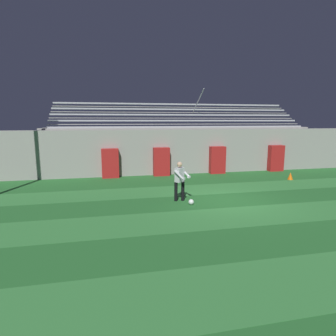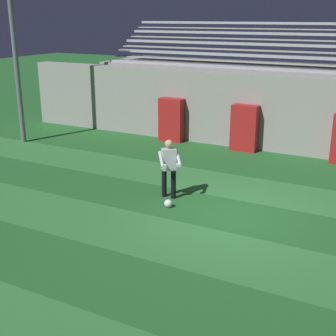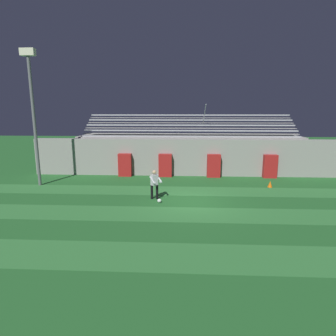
% 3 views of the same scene
% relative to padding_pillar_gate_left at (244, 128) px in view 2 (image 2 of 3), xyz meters
% --- Properties ---
extents(ground_plane, '(80.00, 80.00, 0.00)m').
position_rel_padding_pillar_gate_left_xyz_m(ground_plane, '(1.82, -5.95, -0.87)').
color(ground_plane, '#236028').
extents(turf_stripe_mid, '(28.00, 2.02, 0.01)m').
position_rel_padding_pillar_gate_left_xyz_m(turf_stripe_mid, '(1.82, -7.90, -0.86)').
color(turf_stripe_mid, '#337A38').
rests_on(turf_stripe_mid, ground).
extents(turf_stripe_far, '(28.00, 2.02, 0.01)m').
position_rel_padding_pillar_gate_left_xyz_m(turf_stripe_far, '(1.82, -3.86, -0.86)').
color(turf_stripe_far, '#337A38').
rests_on(turf_stripe_far, ground).
extents(back_wall, '(24.00, 0.60, 2.80)m').
position_rel_padding_pillar_gate_left_xyz_m(back_wall, '(1.82, 0.55, 0.53)').
color(back_wall, '#999691').
rests_on(back_wall, ground).
extents(padding_pillar_gate_left, '(0.99, 0.44, 1.73)m').
position_rel_padding_pillar_gate_left_xyz_m(padding_pillar_gate_left, '(0.00, 0.00, 0.00)').
color(padding_pillar_gate_left, '#B21E1E').
rests_on(padding_pillar_gate_left, ground).
extents(padding_pillar_far_left, '(0.99, 0.44, 1.73)m').
position_rel_padding_pillar_gate_left_xyz_m(padding_pillar_far_left, '(-3.07, 0.00, 0.00)').
color(padding_pillar_far_left, '#B21E1E').
rests_on(padding_pillar_far_left, ground).
extents(bleacher_stand, '(18.00, 4.05, 5.43)m').
position_rel_padding_pillar_gate_left_xyz_m(bleacher_stand, '(1.82, 2.89, 0.64)').
color(bleacher_stand, '#999691').
rests_on(bleacher_stand, ground).
extents(goalkeeper, '(0.74, 0.73, 1.67)m').
position_rel_padding_pillar_gate_left_xyz_m(goalkeeper, '(-0.27, -5.57, 0.09)').
color(goalkeeper, black).
rests_on(goalkeeper, ground).
extents(soccer_ball, '(0.22, 0.22, 0.22)m').
position_rel_padding_pillar_gate_left_xyz_m(soccer_ball, '(0.04, -6.21, -0.76)').
color(soccer_ball, white).
rests_on(soccer_ball, ground).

